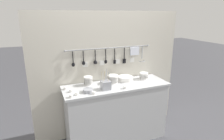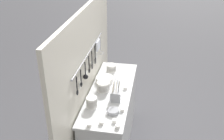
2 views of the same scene
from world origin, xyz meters
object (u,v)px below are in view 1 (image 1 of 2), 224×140
bowl_stack_wide_centre (113,79)px  cup_mid_row (71,91)px  bowl_stack_nested_right (144,76)px  cup_by_caddy (71,96)px  steel_mixing_bowl (88,90)px  bowl_stack_back_corner (88,81)px  cup_back_right (125,87)px  plate_stack (125,78)px  cutlery_caddy (106,85)px  cup_front_right (77,94)px  cup_edge_near (65,88)px  cup_beside_plates (94,93)px

bowl_stack_wide_centre → cup_mid_row: 0.63m
bowl_stack_nested_right → cup_by_caddy: bowl_stack_nested_right is taller
bowl_stack_wide_centre → steel_mixing_bowl: bowl_stack_wide_centre is taller
bowl_stack_back_corner → cup_back_right: bearing=-36.7°
bowl_stack_wide_centre → plate_stack: bowl_stack_wide_centre is taller
bowl_stack_back_corner → cup_back_right: (0.42, -0.32, -0.04)m
bowl_stack_back_corner → cutlery_caddy: size_ratio=0.44×
cup_front_right → cup_back_right: bearing=-2.4°
plate_stack → steel_mixing_bowl: (-0.63, -0.22, -0.01)m
bowl_stack_nested_right → cup_edge_near: bowl_stack_nested_right is taller
cup_mid_row → cup_edge_near: bearing=116.3°
plate_stack → cup_mid_row: size_ratio=4.80×
cup_back_right → cutlery_caddy: bearing=163.1°
bowl_stack_nested_right → bowl_stack_back_corner: 0.86m
bowl_stack_back_corner → bowl_stack_wide_centre: bowl_stack_back_corner is taller
cup_by_caddy → cup_beside_plates: bearing=-1.3°
bowl_stack_nested_right → cup_mid_row: 1.13m
cup_front_right → plate_stack: bearing=18.5°
plate_stack → steel_mixing_bowl: plate_stack is taller
cup_edge_near → bowl_stack_nested_right: bearing=-0.5°
cup_edge_near → plate_stack: bearing=1.6°
bowl_stack_nested_right → cup_beside_plates: bowl_stack_nested_right is taller
cutlery_caddy → cup_front_right: bearing=-172.9°
bowl_stack_wide_centre → cup_mid_row: size_ratio=3.36×
bowl_stack_back_corner → cup_front_right: bearing=-127.2°
cutlery_caddy → cup_front_right: size_ratio=5.99×
bowl_stack_nested_right → cup_mid_row: size_ratio=2.77×
plate_stack → bowl_stack_nested_right: bearing=-6.8°
bowl_stack_back_corner → cup_by_caddy: bearing=-131.8°
cutlery_caddy → bowl_stack_back_corner: bearing=126.1°
cutlery_caddy → steel_mixing_bowl: bearing=-178.4°
plate_stack → cup_mid_row: plate_stack is taller
steel_mixing_bowl → bowl_stack_nested_right: bearing=11.2°
bowl_stack_back_corner → cup_edge_near: 0.33m
bowl_stack_back_corner → cup_beside_plates: bowl_stack_back_corner is taller
cutlery_caddy → cup_beside_plates: bearing=-152.9°
bowl_stack_wide_centre → cup_by_caddy: (-0.65, -0.28, -0.04)m
cup_mid_row → cup_by_caddy: bearing=-99.4°
plate_stack → cup_edge_near: bearing=-178.4°
bowl_stack_nested_right → bowl_stack_wide_centre: bowl_stack_wide_centre is taller
bowl_stack_nested_right → bowl_stack_wide_centre: size_ratio=0.82×
plate_stack → cup_by_caddy: size_ratio=4.80×
cup_back_right → steel_mixing_bowl: bearing=172.0°
cup_back_right → cup_by_caddy: same height
bowl_stack_nested_right → cup_front_right: bearing=-168.2°
cup_edge_near → cup_back_right: (0.75, -0.26, 0.00)m
plate_stack → cup_front_right: 0.82m
bowl_stack_wide_centre → bowl_stack_nested_right: bearing=-0.8°
cup_front_right → cup_mid_row: bearing=112.0°
bowl_stack_nested_right → cup_edge_near: 1.18m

